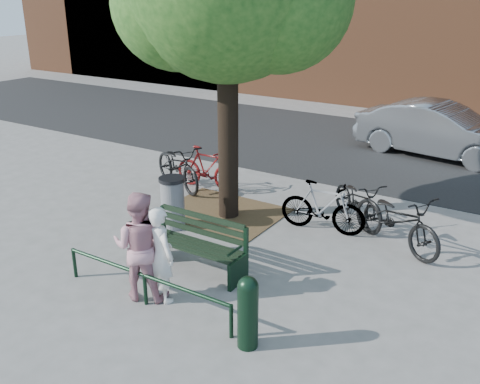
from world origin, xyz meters
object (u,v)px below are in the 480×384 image
Objects in this scene: person_left at (161,254)px; bollard at (248,310)px; park_bench at (197,242)px; bicycle_c at (358,201)px; litter_bin at (173,202)px; person_right at (140,246)px; parked_car at (439,130)px.

person_left reaches higher than bollard.
park_bench is 3.57m from bicycle_c.
litter_bin is at bearing 165.14° from bicycle_c.
person_left is 0.89× the size of person_right.
person_right is at bearing 174.65° from bollard.
park_bench is 1.04× the size of person_right.
park_bench is 1.77m from litter_bin.
parked_car is (1.94, 9.85, -0.10)m from person_right.
parked_car is (-0.03, 10.03, 0.19)m from bollard.
person_right reaches higher than bollard.
person_right is at bearing 177.23° from parked_car.
bollard is (1.66, -0.29, -0.20)m from person_left.
bollard is 4.54m from bicycle_c.
person_right is (-0.30, -0.10, 0.09)m from person_left.
person_right is 1.64× the size of litter_bin.
person_left reaches higher than litter_bin.
person_left is 2.60m from litter_bin.
person_left is 1.46× the size of litter_bin.
litter_bin reaches higher than park_bench.
bicycle_c is at bearing -89.27° from person_left.
park_bench is 1.72× the size of bollard.
parked_car is (3.14, 7.64, 0.22)m from litter_bin.
person_left is 0.33× the size of parked_car.
person_right reaches higher than park_bench.
litter_bin is at bearing 166.00° from parked_car.
litter_bin is at bearing 142.28° from park_bench.
bollard is at bearing -36.47° from park_bench.
person_right is 2.00m from bollard.
bollard is at bearing -37.03° from litter_bin.
litter_bin is (-1.51, 2.10, -0.23)m from person_left.
litter_bin is (-3.17, 2.39, -0.03)m from bollard.
bicycle_c is at bearing 93.12° from bollard.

